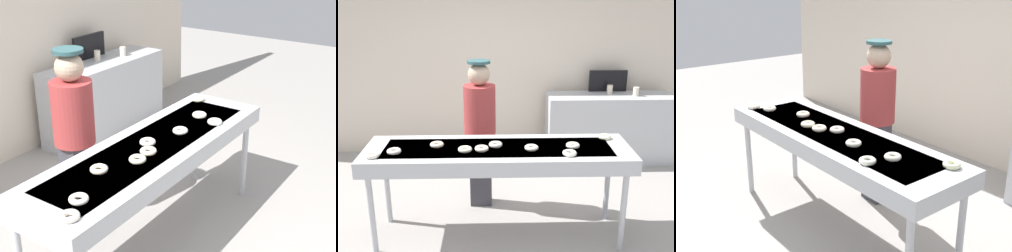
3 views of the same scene
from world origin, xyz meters
TOP-DOWN VIEW (x-y plane):
  - ground_plane at (0.00, 0.00)m, footprint 16.00×16.00m
  - back_wall at (0.00, 2.35)m, footprint 8.00×0.12m
  - fryer_conveyor at (0.00, 0.00)m, footprint 2.49×0.72m
  - sugar_donut_0 at (0.64, -0.21)m, footprint 0.18×0.18m
  - sugar_donut_1 at (-0.15, -0.07)m, footprint 0.17×0.17m
  - sugar_donut_2 at (-0.30, -0.09)m, footprint 0.18×0.18m
  - sugar_donut_3 at (0.70, -0.02)m, footprint 0.18×0.18m
  - sugar_donut_4 at (-0.02, 0.03)m, footprint 0.15×0.15m
  - sugar_donut_5 at (-1.11, -0.20)m, footprint 0.18×0.18m
  - sugar_donut_6 at (-0.94, -0.12)m, footprint 0.15×0.15m
  - sugar_donut_7 at (0.31, -0.06)m, footprint 0.18×0.18m
  - sugar_donut_8 at (-0.57, 0.04)m, footprint 0.17×0.17m
  - sugar_donut_9 at (1.06, 0.21)m, footprint 0.17×0.17m
  - worker_baker at (-0.19, 0.66)m, footprint 0.34×0.34m
  - prep_counter at (1.59, 1.90)m, footprint 1.76×0.56m
  - paper_cup_0 at (1.59, 2.00)m, footprint 0.08×0.08m
  - paper_cup_1 at (1.91, 1.85)m, footprint 0.08×0.08m
  - menu_display at (1.59, 2.13)m, footprint 0.54×0.04m

SIDE VIEW (x-z plane):
  - ground_plane at x=0.00m, z-range 0.00..0.00m
  - prep_counter at x=1.59m, z-range 0.00..0.96m
  - fryer_conveyor at x=0.00m, z-range 0.39..1.32m
  - worker_baker at x=-0.19m, z-range 0.12..1.77m
  - sugar_donut_0 at x=0.64m, z-range 0.93..0.97m
  - sugar_donut_1 at x=-0.15m, z-range 0.93..0.97m
  - sugar_donut_2 at x=-0.30m, z-range 0.93..0.97m
  - sugar_donut_3 at x=0.70m, z-range 0.93..0.97m
  - sugar_donut_4 at x=-0.02m, z-range 0.93..0.97m
  - sugar_donut_5 at x=-1.11m, z-range 0.93..0.97m
  - sugar_donut_6 at x=-0.94m, z-range 0.93..0.97m
  - sugar_donut_7 at x=0.31m, z-range 0.93..0.97m
  - sugar_donut_8 at x=-0.57m, z-range 0.93..0.97m
  - sugar_donut_9 at x=1.06m, z-range 0.93..0.97m
  - paper_cup_0 at x=1.59m, z-range 0.96..1.08m
  - paper_cup_1 at x=1.91m, z-range 0.96..1.08m
  - menu_display at x=1.59m, z-range 0.96..1.26m
  - back_wall at x=0.00m, z-range 0.00..3.10m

